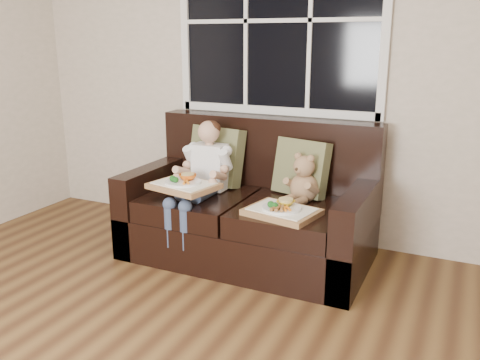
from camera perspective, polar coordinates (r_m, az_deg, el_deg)
The scene contains 9 objects.
room_walls at distance 1.75m, azimuth -24.88°, elevation 16.47°, with size 4.52×5.02×2.71m.
window_back at distance 3.89m, azimuth 4.28°, elevation 17.42°, with size 1.62×0.04×1.37m.
loveseat at distance 3.67m, azimuth 1.27°, elevation -3.75°, with size 1.70×0.92×0.96m.
pillow_left at distance 3.85m, azimuth -2.68°, elevation 2.72°, with size 0.46×0.27×0.45m.
pillow_right at distance 3.60m, azimuth 6.89°, elevation 1.38°, with size 0.43×0.27×0.41m.
child at distance 3.61m, azimuth -4.12°, elevation 1.18°, with size 0.35×0.58×0.79m.
teddy_bear at distance 3.47m, azimuth 7.17°, elevation -0.20°, with size 0.24×0.28×0.35m.
tray_left at distance 3.45m, azimuth -6.30°, elevation -0.48°, with size 0.48×0.40×0.10m.
tray_right at distance 3.21m, azimuth 4.75°, elevation -3.43°, with size 0.49×0.41×0.10m.
Camera 1 is at (1.31, -1.15, 1.53)m, focal length 38.00 mm.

